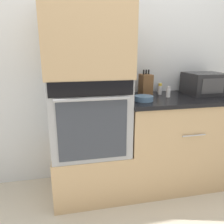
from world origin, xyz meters
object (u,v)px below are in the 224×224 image
at_px(microwave, 204,83).
at_px(wall_oven, 89,114).
at_px(condiment_jar_near, 160,89).
at_px(condiment_jar_mid, 168,92).
at_px(condiment_jar_far, 159,88).
at_px(knife_block, 146,85).
at_px(bowl, 144,98).

bearing_deg(microwave, wall_oven, -176.19).
distance_m(condiment_jar_near, condiment_jar_mid, 0.14).
bearing_deg(condiment_jar_far, microwave, -22.61).
bearing_deg(knife_block, condiment_jar_far, 27.96).
xyz_separation_m(knife_block, condiment_jar_mid, (0.18, -0.15, -0.05)).
xyz_separation_m(microwave, bowl, (-0.71, -0.18, -0.08)).
bearing_deg(condiment_jar_near, bowl, -136.67).
height_order(bowl, condiment_jar_near, condiment_jar_near).
relative_size(bowl, condiment_jar_near, 1.48).
distance_m(wall_oven, condiment_jar_far, 0.84).
xyz_separation_m(wall_oven, microwave, (1.19, 0.08, 0.23)).
bearing_deg(bowl, condiment_jar_mid, 20.13).
relative_size(bowl, condiment_jar_mid, 1.62).
height_order(wall_oven, microwave, same).
bearing_deg(microwave, bowl, -165.65).
height_order(wall_oven, condiment_jar_near, wall_oven).
bearing_deg(condiment_jar_far, wall_oven, -162.23).
distance_m(microwave, knife_block, 0.61).
distance_m(wall_oven, knife_block, 0.65).
height_order(knife_block, condiment_jar_mid, knife_block).
bearing_deg(wall_oven, condiment_jar_far, 17.77).
bearing_deg(knife_block, bowl, -112.90).
distance_m(knife_block, condiment_jar_near, 0.16).
bearing_deg(knife_block, wall_oven, -165.95).
xyz_separation_m(knife_block, condiment_jar_near, (0.15, -0.01, -0.05)).
height_order(microwave, bowl, microwave).
bearing_deg(knife_block, condiment_jar_near, -2.62).
bearing_deg(microwave, condiment_jar_far, 157.39).
xyz_separation_m(knife_block, bowl, (-0.11, -0.25, -0.08)).
distance_m(microwave, condiment_jar_near, 0.46).
relative_size(wall_oven, bowl, 4.02).
relative_size(microwave, bowl, 2.22).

